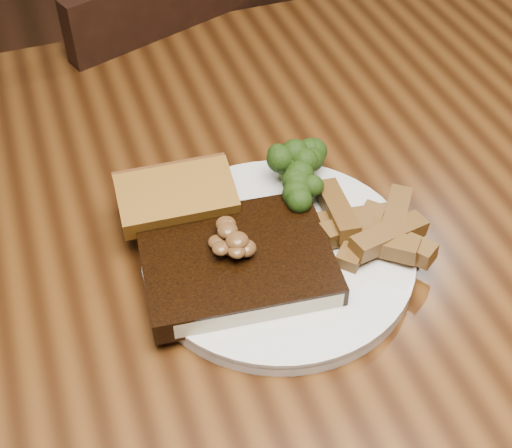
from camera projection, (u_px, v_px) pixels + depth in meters
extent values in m
cube|color=#47270E|center=(260.00, 274.00, 0.69)|extent=(1.60, 0.90, 0.04)
cube|color=black|center=(155.00, 147.00, 1.33)|extent=(0.50, 0.50, 0.04)
cylinder|color=black|center=(184.00, 156.00, 1.64)|extent=(0.04, 0.04, 0.38)
cylinder|color=black|center=(59.00, 218.00, 1.50)|extent=(0.04, 0.04, 0.38)
cylinder|color=black|center=(273.00, 234.00, 1.47)|extent=(0.04, 0.04, 0.38)
cylinder|color=black|center=(142.00, 312.00, 1.33)|extent=(0.04, 0.04, 0.38)
cube|color=black|center=(205.00, 89.00, 1.07)|extent=(0.38, 0.16, 0.41)
cylinder|color=silver|center=(278.00, 257.00, 0.67)|extent=(0.30, 0.30, 0.01)
cube|color=black|center=(237.00, 262.00, 0.64)|extent=(0.18, 0.15, 0.02)
cube|color=beige|center=(259.00, 313.00, 0.60)|extent=(0.15, 0.03, 0.02)
cube|color=#965E1B|center=(178.00, 212.00, 0.68)|extent=(0.11, 0.07, 0.02)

